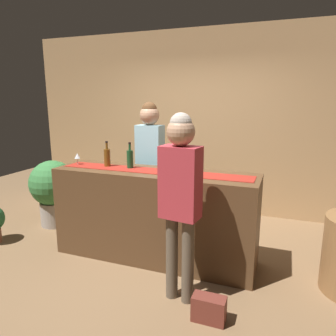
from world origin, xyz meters
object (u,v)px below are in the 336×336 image
wine_glass_mid_counter (78,156)px  potted_plant_tall (53,188)px  wine_glass_near_customer (197,165)px  bartender (150,154)px  wine_bottle_green (130,159)px  wine_bottle_amber (107,157)px  handbag (209,309)px  customer_sipping (180,189)px

wine_glass_mid_counter → potted_plant_tall: size_ratio=0.15×
wine_glass_near_customer → bartender: (-0.79, 0.57, -0.02)m
wine_bottle_green → wine_glass_near_customer: wine_bottle_green is taller
wine_bottle_amber → wine_glass_near_customer: bearing=-1.5°
wine_glass_mid_counter → handbag: size_ratio=0.51×
customer_sipping → handbag: 1.03m
wine_bottle_amber → wine_glass_mid_counter: 0.40m
wine_bottle_amber → customer_sipping: (1.14, -0.69, -0.09)m
wine_bottle_green → customer_sipping: customer_sipping is taller
wine_glass_mid_counter → bartender: bartender is taller
wine_bottle_green → potted_plant_tall: 1.61m
wine_bottle_green → potted_plant_tall: (-1.45, 0.36, -0.59)m
potted_plant_tall → wine_bottle_green: bearing=-13.8°
wine_bottle_amber → bartender: bartender is taller
wine_bottle_amber → bartender: bearing=60.0°
bartender → customer_sipping: bartender is taller
customer_sipping → handbag: customer_sipping is taller
wine_bottle_amber → handbag: 2.00m
bartender → customer_sipping: 1.48m
wine_bottle_amber → wine_bottle_green: 0.30m
wine_glass_near_customer → bartender: bearing=144.2°
wine_bottle_amber → bartender: 0.63m
wine_glass_near_customer → customer_sipping: 0.66m
potted_plant_tall → wine_glass_mid_counter: bearing=-27.7°
bartender → customer_sipping: bearing=126.9°
wine_bottle_amber → customer_sipping: bearing=-31.1°
customer_sipping → handbag: bearing=-24.3°
wine_bottle_amber → wine_bottle_green: size_ratio=1.00×
handbag → wine_glass_mid_counter: bearing=155.3°
customer_sipping → potted_plant_tall: size_ratio=1.78×
wine_glass_near_customer → customer_sipping: size_ratio=0.08×
wine_bottle_amber → wine_glass_near_customer: wine_bottle_amber is taller
wine_bottle_amber → wine_glass_mid_counter: size_ratio=2.10×
wine_glass_mid_counter → handbag: (1.86, -0.85, -1.03)m
wine_glass_near_customer → wine_glass_mid_counter: (-1.50, -0.00, 0.00)m
wine_bottle_green → wine_glass_mid_counter: 0.69m
wine_bottle_amber → potted_plant_tall: 1.35m
customer_sipping → wine_bottle_amber: bearing=156.3°
wine_bottle_green → customer_sipping: 1.10m
customer_sipping → potted_plant_tall: bearing=162.7°
wine_glass_mid_counter → bartender: bearing=39.2°
wine_bottle_amber → wine_glass_near_customer: 1.11m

